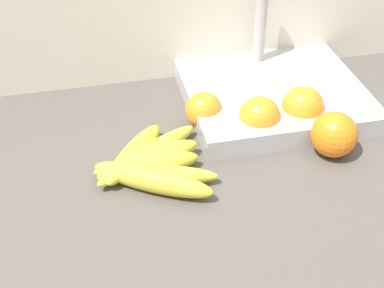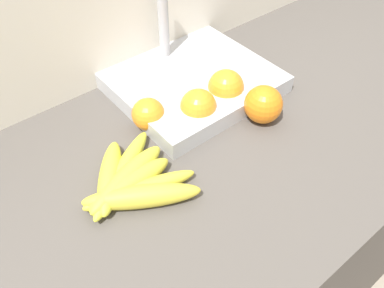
% 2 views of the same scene
% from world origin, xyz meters
% --- Properties ---
extents(wall_back, '(2.36, 0.06, 1.30)m').
position_xyz_m(wall_back, '(0.00, 0.34, 0.65)').
color(wall_back, silver).
rests_on(wall_back, ground).
extents(banana_bunch, '(0.21, 0.22, 0.04)m').
position_xyz_m(banana_bunch, '(-0.06, 0.01, 0.88)').
color(banana_bunch, gold).
rests_on(banana_bunch, counter).
extents(orange_back_right, '(0.08, 0.08, 0.08)m').
position_xyz_m(orange_back_right, '(0.15, 0.08, 0.90)').
color(orange_back_right, orange).
rests_on(orange_back_right, counter).
extents(orange_front, '(0.07, 0.07, 0.07)m').
position_xyz_m(orange_front, '(0.06, 0.13, 0.90)').
color(orange_front, orange).
rests_on(orange_front, counter).
extents(orange_far_right, '(0.08, 0.08, 0.08)m').
position_xyz_m(orange_far_right, '(0.24, 0.09, 0.90)').
color(orange_far_right, orange).
rests_on(orange_far_right, counter).
extents(orange_right, '(0.08, 0.08, 0.08)m').
position_xyz_m(orange_right, '(0.26, -0.00, 0.91)').
color(orange_right, orange).
rests_on(orange_right, counter).
extents(sink_basin, '(0.34, 0.30, 0.22)m').
position_xyz_m(sink_basin, '(0.21, 0.18, 0.89)').
color(sink_basin, '#B7BABF').
rests_on(sink_basin, counter).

